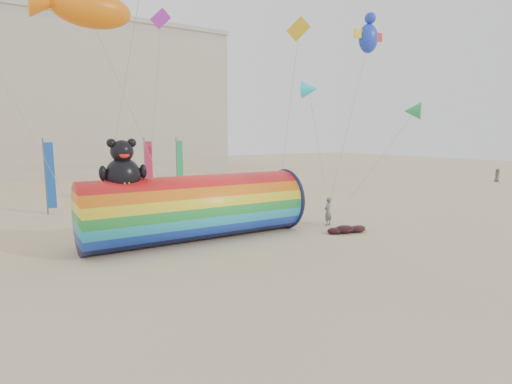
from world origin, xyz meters
TOP-DOWN VIEW (x-y plane):
  - ground at (0.00, 0.00)m, footprint 160.00×160.00m
  - windsock_assembly at (-2.39, 2.66)m, footprint 11.48×3.50m
  - kite_handler at (5.60, 1.59)m, footprint 0.72×0.59m
  - fabric_bundle at (5.33, -0.33)m, footprint 2.62×1.35m
  - festival_banners at (-2.34, 15.70)m, footprint 11.43×4.16m
  - flying_kites at (-1.15, 5.87)m, footprint 26.91×11.26m

SIDE VIEW (x-z plane):
  - ground at x=0.00m, z-range 0.00..0.00m
  - fabric_bundle at x=5.33m, z-range -0.03..0.37m
  - kite_handler at x=5.60m, z-range 0.00..1.69m
  - windsock_assembly at x=-2.39m, z-range -0.89..4.40m
  - festival_banners at x=-2.34m, z-range 0.04..5.24m
  - flying_kites at x=-1.15m, z-range 6.92..16.03m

